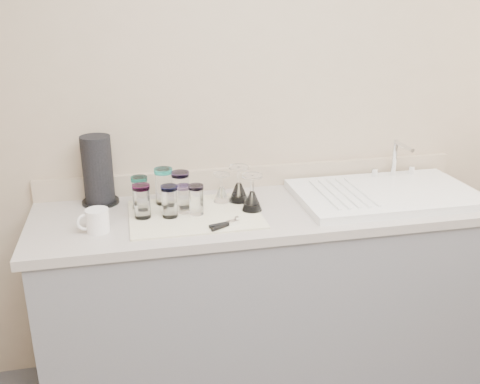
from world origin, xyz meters
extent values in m
cube|color=tan|center=(0.00, 1.50, 1.25)|extent=(3.50, 0.04, 2.50)
cube|color=slate|center=(0.00, 1.20, 0.43)|extent=(2.00, 0.60, 0.86)
cube|color=gray|center=(0.00, 1.20, 0.88)|extent=(2.06, 0.62, 0.04)
cube|color=white|center=(0.55, 1.20, 0.92)|extent=(0.82, 0.50, 0.03)
cylinder|color=silver|center=(0.69, 1.40, 1.03)|extent=(0.02, 0.02, 0.18)
cylinder|color=silver|center=(0.69, 1.32, 1.10)|extent=(0.02, 0.16, 0.02)
cylinder|color=silver|center=(0.59, 1.40, 0.96)|extent=(0.03, 0.03, 0.04)
cylinder|color=silver|center=(0.79, 1.40, 0.96)|extent=(0.03, 0.03, 0.04)
cube|color=white|center=(-0.34, 1.18, 0.90)|extent=(0.55, 0.42, 0.01)
cylinder|color=white|center=(-0.56, 1.30, 0.97)|extent=(0.07, 0.07, 0.12)
cylinder|color=teal|center=(-0.56, 1.30, 1.04)|extent=(0.07, 0.07, 0.02)
cylinder|color=white|center=(-0.45, 1.32, 0.98)|extent=(0.08, 0.08, 0.14)
cylinder|color=#2ACDCF|center=(-0.45, 1.32, 1.06)|extent=(0.08, 0.08, 0.02)
cylinder|color=white|center=(-0.38, 1.28, 0.98)|extent=(0.07, 0.07, 0.14)
cylinder|color=#6F4CAC|center=(-0.38, 1.28, 1.05)|extent=(0.08, 0.08, 0.02)
cylinder|color=white|center=(-0.55, 1.18, 0.97)|extent=(0.07, 0.07, 0.13)
cylinder|color=#EB1ABA|center=(-0.55, 1.18, 1.04)|extent=(0.07, 0.07, 0.02)
cylinder|color=white|center=(-0.44, 1.17, 0.97)|extent=(0.07, 0.07, 0.12)
cylinder|color=#2A32BA|center=(-0.44, 1.17, 1.04)|extent=(0.07, 0.07, 0.02)
cylinder|color=white|center=(-0.33, 1.17, 0.96)|extent=(0.06, 0.06, 0.11)
cylinder|color=#A887D0|center=(-0.33, 1.17, 1.03)|extent=(0.06, 0.06, 0.02)
cylinder|color=white|center=(-0.38, 1.20, 0.96)|extent=(0.06, 0.06, 0.11)
cylinder|color=#B997DF|center=(-0.38, 1.20, 1.02)|extent=(0.06, 0.06, 0.02)
cone|color=white|center=(-0.20, 1.29, 0.94)|extent=(0.07, 0.07, 0.07)
cylinder|color=white|center=(-0.20, 1.29, 1.00)|extent=(0.01, 0.01, 0.05)
cylinder|color=white|center=(-0.20, 1.29, 1.03)|extent=(0.07, 0.07, 0.01)
cone|color=white|center=(-0.12, 1.28, 0.95)|extent=(0.09, 0.09, 0.09)
cylinder|color=white|center=(-0.12, 1.28, 1.03)|extent=(0.01, 0.01, 0.07)
cylinder|color=white|center=(-0.12, 1.28, 1.07)|extent=(0.09, 0.09, 0.01)
cone|color=white|center=(-0.09, 1.17, 0.95)|extent=(0.09, 0.09, 0.08)
cylinder|color=white|center=(-0.09, 1.17, 1.02)|extent=(0.01, 0.01, 0.07)
cylinder|color=white|center=(-0.09, 1.17, 1.06)|extent=(0.09, 0.09, 0.01)
cube|color=silver|center=(-0.20, 1.03, 0.92)|extent=(0.06, 0.04, 0.02)
cylinder|color=black|center=(-0.25, 1.00, 0.92)|extent=(0.10, 0.06, 0.02)
cylinder|color=black|center=(-0.25, 1.02, 0.92)|extent=(0.10, 0.04, 0.02)
cylinder|color=white|center=(-0.73, 1.09, 0.95)|extent=(0.10, 0.10, 0.09)
torus|color=white|center=(-0.78, 1.09, 0.95)|extent=(0.07, 0.02, 0.07)
cylinder|color=black|center=(-0.73, 1.41, 0.91)|extent=(0.16, 0.16, 0.01)
cylinder|color=black|center=(-0.73, 1.41, 1.06)|extent=(0.13, 0.13, 0.30)
camera|label=1|loc=(-0.60, -0.91, 1.78)|focal=40.00mm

